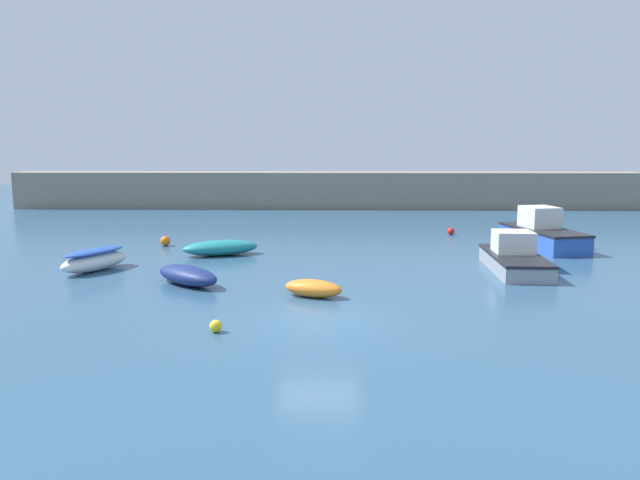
{
  "coord_description": "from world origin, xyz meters",
  "views": [
    {
      "loc": [
        0.4,
        -18.32,
        5.33
      ],
      "look_at": [
        -0.17,
        9.46,
        0.96
      ],
      "focal_mm": 35.0,
      "sensor_mm": 36.0,
      "label": 1
    }
  ],
  "objects_px": {
    "rowboat_with_red_cover": "(95,260)",
    "rowboat_white_midwater": "(221,248)",
    "open_tender_yellow": "(188,275)",
    "motorboat_with_cabin": "(514,258)",
    "mooring_buoy_yellow": "(216,326)",
    "motorboat_grey_hull": "(542,234)",
    "mooring_buoy_orange": "(165,241)",
    "fishing_dinghy_green": "(313,288)",
    "mooring_buoy_red": "(451,231)"
  },
  "relations": [
    {
      "from": "open_tender_yellow",
      "to": "motorboat_with_cabin",
      "type": "bearing_deg",
      "value": -125.57
    },
    {
      "from": "rowboat_white_midwater",
      "to": "rowboat_with_red_cover",
      "type": "xyz_separation_m",
      "value": [
        -4.63,
        -3.7,
        0.1
      ]
    },
    {
      "from": "motorboat_grey_hull",
      "to": "mooring_buoy_yellow",
      "type": "distance_m",
      "value": 20.32
    },
    {
      "from": "motorboat_with_cabin",
      "to": "fishing_dinghy_green",
      "type": "distance_m",
      "value": 9.52
    },
    {
      "from": "motorboat_with_cabin",
      "to": "rowboat_with_red_cover",
      "type": "relative_size",
      "value": 1.52
    },
    {
      "from": "mooring_buoy_yellow",
      "to": "motorboat_grey_hull",
      "type": "bearing_deg",
      "value": 46.41
    },
    {
      "from": "open_tender_yellow",
      "to": "mooring_buoy_orange",
      "type": "xyz_separation_m",
      "value": [
        -3.21,
        8.82,
        -0.1
      ]
    },
    {
      "from": "rowboat_white_midwater",
      "to": "mooring_buoy_yellow",
      "type": "xyz_separation_m",
      "value": [
        2.03,
        -12.15,
        -0.18
      ]
    },
    {
      "from": "rowboat_white_midwater",
      "to": "open_tender_yellow",
      "type": "bearing_deg",
      "value": 68.81
    },
    {
      "from": "open_tender_yellow",
      "to": "rowboat_white_midwater",
      "type": "height_order",
      "value": "rowboat_white_midwater"
    },
    {
      "from": "mooring_buoy_red",
      "to": "rowboat_with_red_cover",
      "type": "bearing_deg",
      "value": -147.75
    },
    {
      "from": "open_tender_yellow",
      "to": "motorboat_with_cabin",
      "type": "distance_m",
      "value": 13.41
    },
    {
      "from": "fishing_dinghy_green",
      "to": "mooring_buoy_yellow",
      "type": "height_order",
      "value": "fishing_dinghy_green"
    },
    {
      "from": "motorboat_grey_hull",
      "to": "mooring_buoy_orange",
      "type": "bearing_deg",
      "value": -101.68
    },
    {
      "from": "mooring_buoy_yellow",
      "to": "mooring_buoy_orange",
      "type": "bearing_deg",
      "value": 110.04
    },
    {
      "from": "open_tender_yellow",
      "to": "fishing_dinghy_green",
      "type": "bearing_deg",
      "value": -158.38
    },
    {
      "from": "rowboat_with_red_cover",
      "to": "rowboat_white_midwater",
      "type": "bearing_deg",
      "value": 155.6
    },
    {
      "from": "mooring_buoy_orange",
      "to": "mooring_buoy_red",
      "type": "bearing_deg",
      "value": 15.53
    },
    {
      "from": "rowboat_white_midwater",
      "to": "motorboat_grey_hull",
      "type": "bearing_deg",
      "value": 169.2
    },
    {
      "from": "fishing_dinghy_green",
      "to": "motorboat_grey_hull",
      "type": "bearing_deg",
      "value": -116.37
    },
    {
      "from": "rowboat_white_midwater",
      "to": "motorboat_with_cabin",
      "type": "xyz_separation_m",
      "value": [
        12.95,
        -3.31,
        0.19
      ]
    },
    {
      "from": "motorboat_grey_hull",
      "to": "mooring_buoy_orange",
      "type": "height_order",
      "value": "motorboat_grey_hull"
    },
    {
      "from": "motorboat_with_cabin",
      "to": "mooring_buoy_red",
      "type": "distance_m",
      "value": 10.29
    },
    {
      "from": "mooring_buoy_yellow",
      "to": "rowboat_with_red_cover",
      "type": "bearing_deg",
      "value": 128.23
    },
    {
      "from": "motorboat_grey_hull",
      "to": "fishing_dinghy_green",
      "type": "relative_size",
      "value": 2.6
    },
    {
      "from": "motorboat_with_cabin",
      "to": "fishing_dinghy_green",
      "type": "height_order",
      "value": "motorboat_with_cabin"
    },
    {
      "from": "motorboat_grey_hull",
      "to": "mooring_buoy_orange",
      "type": "xyz_separation_m",
      "value": [
        -19.39,
        0.05,
        -0.46
      ]
    },
    {
      "from": "motorboat_with_cabin",
      "to": "mooring_buoy_yellow",
      "type": "relative_size",
      "value": 14.82
    },
    {
      "from": "motorboat_grey_hull",
      "to": "mooring_buoy_red",
      "type": "distance_m",
      "value": 5.83
    },
    {
      "from": "fishing_dinghy_green",
      "to": "rowboat_with_red_cover",
      "type": "height_order",
      "value": "rowboat_with_red_cover"
    },
    {
      "from": "rowboat_with_red_cover",
      "to": "mooring_buoy_orange",
      "type": "distance_m",
      "value": 6.44
    },
    {
      "from": "rowboat_white_midwater",
      "to": "mooring_buoy_red",
      "type": "distance_m",
      "value": 14.07
    },
    {
      "from": "motorboat_grey_hull",
      "to": "rowboat_with_red_cover",
      "type": "height_order",
      "value": "motorboat_grey_hull"
    },
    {
      "from": "rowboat_with_red_cover",
      "to": "fishing_dinghy_green",
      "type": "bearing_deg",
      "value": 92.22
    },
    {
      "from": "fishing_dinghy_green",
      "to": "mooring_buoy_red",
      "type": "relative_size",
      "value": 5.64
    },
    {
      "from": "rowboat_with_red_cover",
      "to": "open_tender_yellow",
      "type": "bearing_deg",
      "value": 87.81
    },
    {
      "from": "fishing_dinghy_green",
      "to": "rowboat_with_red_cover",
      "type": "xyz_separation_m",
      "value": [
        -9.29,
        4.29,
        0.16
      ]
    },
    {
      "from": "fishing_dinghy_green",
      "to": "rowboat_with_red_cover",
      "type": "relative_size",
      "value": 0.65
    },
    {
      "from": "fishing_dinghy_green",
      "to": "mooring_buoy_yellow",
      "type": "distance_m",
      "value": 4.93
    },
    {
      "from": "open_tender_yellow",
      "to": "mooring_buoy_yellow",
      "type": "relative_size",
      "value": 8.97
    },
    {
      "from": "motorboat_grey_hull",
      "to": "mooring_buoy_orange",
      "type": "distance_m",
      "value": 19.4
    },
    {
      "from": "rowboat_white_midwater",
      "to": "mooring_buoy_orange",
      "type": "height_order",
      "value": "rowboat_white_midwater"
    },
    {
      "from": "mooring_buoy_orange",
      "to": "open_tender_yellow",
      "type": "bearing_deg",
      "value": -69.98
    },
    {
      "from": "fishing_dinghy_green",
      "to": "motorboat_with_cabin",
      "type": "bearing_deg",
      "value": -129.79
    },
    {
      "from": "rowboat_white_midwater",
      "to": "mooring_buoy_orange",
      "type": "relative_size",
      "value": 7.41
    },
    {
      "from": "rowboat_white_midwater",
      "to": "mooring_buoy_orange",
      "type": "xyz_separation_m",
      "value": [
        -3.36,
        2.61,
        -0.11
      ]
    },
    {
      "from": "motorboat_with_cabin",
      "to": "mooring_buoy_orange",
      "type": "bearing_deg",
      "value": -107.74
    },
    {
      "from": "rowboat_white_midwater",
      "to": "fishing_dinghy_green",
      "type": "bearing_deg",
      "value": 100.4
    },
    {
      "from": "mooring_buoy_orange",
      "to": "motorboat_with_cabin",
      "type": "bearing_deg",
      "value": -19.96
    },
    {
      "from": "motorboat_with_cabin",
      "to": "mooring_buoy_red",
      "type": "height_order",
      "value": "motorboat_with_cabin"
    }
  ]
}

